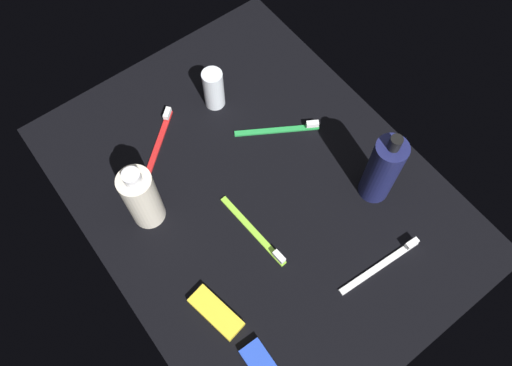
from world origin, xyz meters
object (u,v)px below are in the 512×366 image
(toothbrush_red, at_px, (159,141))
(toothbrush_white, at_px, (384,263))
(toothbrush_green, at_px, (282,129))
(toothbrush_lime, at_px, (256,234))
(bodywash_bottle, at_px, (142,198))
(deodorant_stick, at_px, (214,89))
(lotion_bottle, at_px, (382,170))
(snack_bar_yellow, at_px, (216,312))

(toothbrush_red, xyz_separation_m, toothbrush_white, (0.48, 0.19, 0.00))
(toothbrush_red, height_order, toothbrush_green, same)
(toothbrush_lime, relative_size, toothbrush_red, 1.25)
(bodywash_bottle, height_order, deodorant_stick, bodywash_bottle)
(bodywash_bottle, distance_m, toothbrush_white, 0.46)
(lotion_bottle, bearing_deg, deodorant_stick, -160.36)
(toothbrush_green, distance_m, snack_bar_yellow, 0.40)
(toothbrush_white, relative_size, toothbrush_green, 1.13)
(toothbrush_red, xyz_separation_m, toothbrush_green, (0.13, 0.22, 0.00))
(lotion_bottle, relative_size, toothbrush_lime, 1.07)
(toothbrush_lime, height_order, snack_bar_yellow, toothbrush_lime)
(lotion_bottle, relative_size, toothbrush_white, 1.07)
(lotion_bottle, xyz_separation_m, toothbrush_green, (-0.22, -0.06, -0.08))
(bodywash_bottle, xyz_separation_m, deodorant_stick, (-0.14, 0.25, -0.03))
(toothbrush_red, height_order, snack_bar_yellow, toothbrush_red)
(lotion_bottle, height_order, toothbrush_lime, lotion_bottle)
(snack_bar_yellow, bearing_deg, toothbrush_red, 152.47)
(deodorant_stick, height_order, toothbrush_red, deodorant_stick)
(toothbrush_lime, relative_size, toothbrush_green, 1.13)
(toothbrush_lime, relative_size, toothbrush_white, 1.00)
(snack_bar_yellow, bearing_deg, toothbrush_green, 113.92)
(deodorant_stick, relative_size, snack_bar_yellow, 0.93)
(lotion_bottle, distance_m, deodorant_stick, 0.39)
(toothbrush_red, height_order, toothbrush_white, same)
(bodywash_bottle, distance_m, toothbrush_red, 0.18)
(bodywash_bottle, height_order, snack_bar_yellow, bodywash_bottle)
(lotion_bottle, height_order, toothbrush_red, lotion_bottle)
(deodorant_stick, bearing_deg, toothbrush_lime, -20.84)
(lotion_bottle, relative_size, bodywash_bottle, 1.15)
(toothbrush_white, height_order, snack_bar_yellow, toothbrush_white)
(snack_bar_yellow, bearing_deg, toothbrush_lime, 106.34)
(lotion_bottle, distance_m, bodywash_bottle, 0.44)
(lotion_bottle, xyz_separation_m, snack_bar_yellow, (0.01, -0.39, -0.08))
(snack_bar_yellow, bearing_deg, bodywash_bottle, 167.60)
(toothbrush_lime, distance_m, toothbrush_green, 0.24)
(toothbrush_white, bearing_deg, deodorant_stick, -175.25)
(toothbrush_white, distance_m, snack_bar_yellow, 0.32)
(deodorant_stick, distance_m, toothbrush_white, 0.49)
(bodywash_bottle, height_order, toothbrush_green, bodywash_bottle)
(bodywash_bottle, xyz_separation_m, snack_bar_yellow, (0.24, -0.01, -0.07))
(deodorant_stick, xyz_separation_m, toothbrush_red, (0.01, -0.15, -0.04))
(deodorant_stick, bearing_deg, bodywash_bottle, -61.26)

